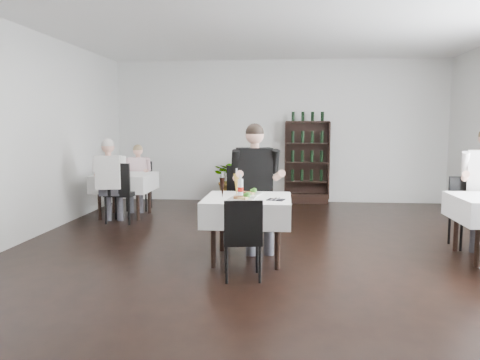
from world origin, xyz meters
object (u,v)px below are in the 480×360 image
object	(u,v)px
wine_shelf	(307,163)
main_table	(248,209)
diner_main	(256,177)
potted_tree	(235,178)

from	to	relation	value
wine_shelf	main_table	bearing A→B (deg)	-101.78
wine_shelf	diner_main	world-z (taller)	wine_shelf
wine_shelf	main_table	distance (m)	4.41
main_table	diner_main	bearing A→B (deg)	83.32
potted_tree	diner_main	world-z (taller)	diner_main
main_table	potted_tree	size ratio (longest dim) A/B	0.96
potted_tree	diner_main	size ratio (longest dim) A/B	0.65
wine_shelf	diner_main	size ratio (longest dim) A/B	1.06
potted_tree	main_table	bearing A→B (deg)	-81.81
diner_main	wine_shelf	bearing A→B (deg)	77.52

